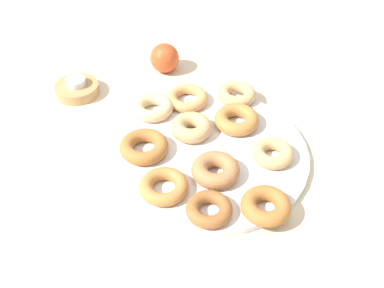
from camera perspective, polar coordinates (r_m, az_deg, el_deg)
The scene contains 16 objects.
ground_plane at distance 0.90m, azimuth 1.68°, elevation -1.42°, with size 2.40×2.40×0.00m, color beige.
donut_plate at distance 0.89m, azimuth 1.69°, elevation -1.12°, with size 0.39×0.39×0.01m, color silver.
donut_0 at distance 0.79m, azimuth 9.05°, elevation -7.49°, with size 0.08×0.08×0.03m, color #AD6B33.
donut_1 at distance 0.88m, azimuth -5.90°, elevation -0.32°, with size 0.09×0.09×0.03m, color #AD6B33.
donut_2 at distance 0.81m, azimuth -3.48°, elevation -5.21°, with size 0.09×0.09×0.02m, color #BC7A3D.
donut_3 at distance 0.94m, azimuth 5.51°, elevation 3.01°, with size 0.09×0.09×0.03m, color #BC7A3D.
donut_4 at distance 0.91m, azimuth -0.21°, elevation 2.01°, with size 0.08×0.08×0.03m, color tan.
donut_5 at distance 0.88m, azimuth 9.86°, elevation -1.11°, with size 0.08×0.08×0.02m, color tan.
donut_6 at distance 0.83m, azimuth 2.90°, elevation -3.21°, with size 0.09×0.09×0.03m, color #B27547.
donut_7 at distance 1.00m, azimuth -0.56°, elevation 5.65°, with size 0.09×0.09×0.02m, color tan.
donut_8 at distance 0.97m, azimuth -4.84°, elevation 4.47°, with size 0.09×0.09×0.03m, color #EABC84.
donut_9 at distance 0.77m, azimuth 2.11°, elevation -7.99°, with size 0.08×0.08×0.02m, color #995B2D.
donut_10 at distance 1.01m, azimuth 5.52°, elevation 6.10°, with size 0.08×0.08×0.03m, color tan.
candle_holder at distance 1.08m, azimuth -13.90°, elevation 6.55°, with size 0.10×0.10×0.02m, color tan.
tealight at distance 1.07m, azimuth -14.07°, elevation 7.39°, with size 0.04×0.04×0.01m, color silver.
apple at distance 1.11m, azimuth -3.38°, elevation 10.48°, with size 0.07×0.07×0.07m, color #CC4C23.
Camera 1 is at (-0.56, 0.33, 0.62)m, focal length 43.49 mm.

